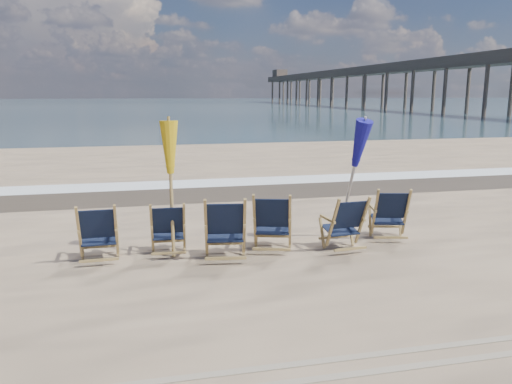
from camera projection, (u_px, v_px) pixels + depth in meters
ocean at (149, 103)px, 129.68m from camera, size 400.00×400.00×0.00m
surf_foam at (212, 183)px, 15.20m from camera, size 200.00×1.40×0.01m
wet_sand_strip at (219, 192)px, 13.76m from camera, size 200.00×2.60×0.00m
beach_chair_0 at (116, 232)px, 7.97m from camera, size 0.66×0.74×1.01m
beach_chair_1 at (184, 228)px, 8.31m from camera, size 0.64×0.71×0.95m
beach_chair_2 at (244, 229)px, 7.99m from camera, size 0.81×0.89×1.10m
beach_chair_3 at (290, 223)px, 8.41m from camera, size 0.88×0.94×1.07m
beach_chair_4 at (362, 223)px, 8.55m from camera, size 0.70×0.78×1.01m
beach_chair_5 at (406, 214)px, 9.12m from camera, size 0.82×0.88×1.02m
umbrella_yellow at (170, 155)px, 8.05m from camera, size 0.30×0.30×2.24m
umbrella_blue at (352, 145)px, 8.92m from camera, size 0.30×0.30×2.32m
fishing_pier at (379, 81)px, 85.37m from camera, size 4.40×140.00×9.30m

